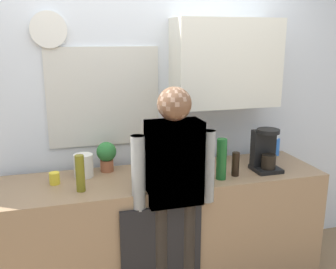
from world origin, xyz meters
TOP-DOWN VIEW (x-y plane):
  - kitchen_counter at (0.00, 0.30)m, footprint 2.42×0.64m
  - dishwasher_panel at (-0.10, -0.03)m, footprint 0.56×0.02m
  - back_wall_assembly at (0.07, 0.70)m, footprint 4.02×0.42m
  - coffee_maker at (0.79, 0.21)m, footprint 0.20×0.20m
  - bottle_olive_oil at (-0.60, 0.17)m, footprint 0.06×0.06m
  - bottle_dark_sauce at (0.52, 0.15)m, footprint 0.06×0.06m
  - bottle_green_wine at (0.39, 0.12)m, footprint 0.07×0.07m
  - cup_yellow_cup at (-0.77, 0.35)m, footprint 0.07×0.07m
  - cup_white_mug at (0.13, 0.07)m, footprint 0.08×0.08m
  - mixing_bowl at (0.02, 0.46)m, footprint 0.22×0.22m
  - potted_plant at (-0.38, 0.52)m, footprint 0.15×0.15m
  - dish_soap at (1.08, 0.52)m, footprint 0.06×0.06m
  - storage_canister at (-0.56, 0.44)m, footprint 0.14×0.14m
  - person_at_sink at (0.00, 0.00)m, footprint 0.57×0.22m
  - person_guest at (0.00, 0.00)m, footprint 0.57×0.22m

SIDE VIEW (x-z plane):
  - dishwasher_panel at x=-0.10m, z-range 0.00..0.81m
  - kitchen_counter at x=0.00m, z-range 0.00..0.90m
  - mixing_bowl at x=0.02m, z-range 0.90..0.98m
  - cup_yellow_cup at x=-0.77m, z-range 0.90..0.99m
  - cup_white_mug at x=0.13m, z-range 0.90..1.00m
  - person_at_sink at x=0.00m, z-range 0.15..1.75m
  - person_guest at x=0.00m, z-range 0.15..1.75m
  - dish_soap at x=1.08m, z-range 0.89..1.07m
  - storage_canister at x=-0.56m, z-range 0.90..1.07m
  - bottle_dark_sauce at x=0.52m, z-range 0.90..1.08m
  - bottle_olive_oil at x=-0.60m, z-range 0.90..1.15m
  - potted_plant at x=-0.38m, z-range 0.92..1.15m
  - coffee_maker at x=0.79m, z-range 0.88..1.21m
  - bottle_green_wine at x=0.39m, z-range 0.90..1.20m
  - back_wall_assembly at x=0.07m, z-range 0.06..2.66m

